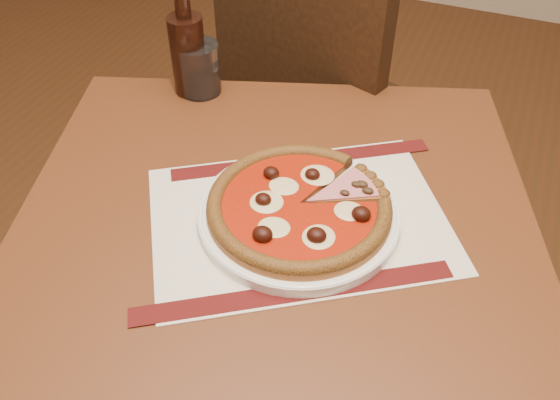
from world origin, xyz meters
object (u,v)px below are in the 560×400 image
at_px(chair_far, 323,111).
at_px(plate, 299,214).
at_px(pizza, 299,205).
at_px(water_glass, 199,68).
at_px(table, 275,266).
at_px(bottle, 188,51).

height_order(chair_far, plate, chair_far).
distance_m(pizza, water_glass, 0.41).
height_order(plate, pizza, pizza).
height_order(table, water_glass, water_glass).
distance_m(chair_far, water_glass, 0.43).
height_order(table, bottle, bottle).
distance_m(plate, pizza, 0.02).
bearing_deg(chair_far, bottle, 80.71).
xyz_separation_m(pizza, bottle, (-0.33, 0.26, 0.06)).
height_order(pizza, bottle, bottle).
relative_size(chair_far, water_glass, 9.53).
bearing_deg(chair_far, water_glass, 82.61).
bearing_deg(water_glass, bottle, -161.07).
bearing_deg(table, water_glass, 134.45).
xyz_separation_m(plate, bottle, (-0.33, 0.26, 0.08)).
xyz_separation_m(chair_far, plate, (0.15, -0.58, 0.22)).
bearing_deg(pizza, table, -146.66).
bearing_deg(bottle, plate, -38.39).
relative_size(chair_far, bottle, 4.31).
distance_m(plate, water_glass, 0.41).
xyz_separation_m(table, chair_far, (-0.12, 0.60, -0.10)).
bearing_deg(table, pizza, 33.34).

